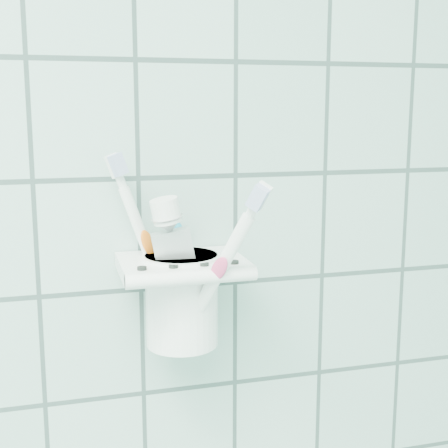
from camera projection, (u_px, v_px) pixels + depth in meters
name	position (u px, v px, depth m)	size (l,w,h in m)	color
holder_bracket	(182.00, 267.00, 0.63)	(0.12, 0.10, 0.04)	white
cup	(182.00, 296.00, 0.64)	(0.08, 0.08, 0.09)	white
toothbrush_pink	(177.00, 238.00, 0.64)	(0.07, 0.02, 0.20)	white
toothbrush_blue	(174.00, 235.00, 0.63)	(0.03, 0.08, 0.21)	white
toothbrush_orange	(181.00, 244.00, 0.62)	(0.06, 0.09, 0.19)	white
toothpaste_tube	(190.00, 256.00, 0.63)	(0.06, 0.04, 0.16)	silver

